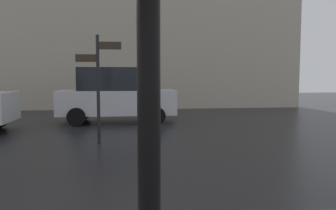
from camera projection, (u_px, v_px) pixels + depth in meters
name	position (u px, v px, depth m)	size (l,w,h in m)	color
parked_car_right	(115.00, 95.00, 12.23)	(4.05, 1.87, 1.93)	silver
street_signpost	(98.00, 78.00, 8.27)	(1.08, 0.08, 2.61)	black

